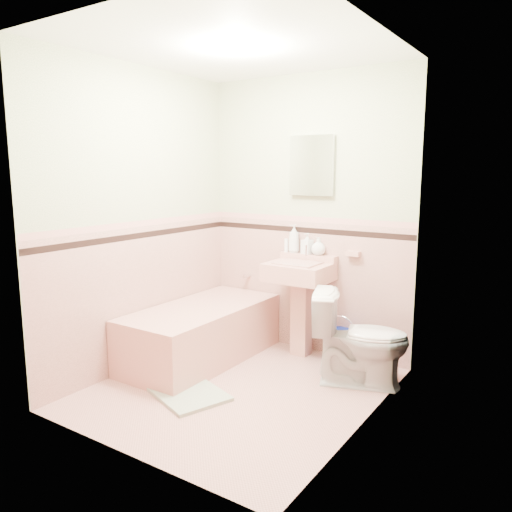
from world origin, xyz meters
The scene contains 32 objects.
floor centered at (0.00, 0.00, 0.00)m, with size 2.20×2.20×0.00m, color tan.
ceiling centered at (0.00, 0.00, 2.50)m, with size 2.20×2.20×0.00m, color white.
wall_back centered at (0.00, 1.10, 1.25)m, with size 2.50×2.50×0.00m, color beige.
wall_front centered at (0.00, -1.10, 1.25)m, with size 2.50×2.50×0.00m, color beige.
wall_left centered at (-1.00, 0.00, 1.25)m, with size 2.50×2.50×0.00m, color beige.
wall_right centered at (1.00, 0.00, 1.25)m, with size 2.50×2.50×0.00m, color beige.
wainscot_back centered at (0.00, 1.09, 0.60)m, with size 2.00×2.00×0.00m, color tan.
wainscot_front centered at (0.00, -1.09, 0.60)m, with size 2.00×2.00×0.00m, color tan.
wainscot_left centered at (-0.99, 0.00, 0.60)m, with size 2.20×2.20×0.00m, color tan.
wainscot_right centered at (0.99, 0.00, 0.60)m, with size 2.20×2.20×0.00m, color tan.
accent_back centered at (0.00, 1.08, 1.12)m, with size 2.00×2.00×0.00m, color black.
accent_front centered at (0.00, -1.08, 1.12)m, with size 2.00×2.00×0.00m, color black.
accent_left centered at (-0.98, 0.00, 1.12)m, with size 2.20×2.20×0.00m, color black.
accent_right centered at (0.98, 0.00, 1.12)m, with size 2.20×2.20×0.00m, color black.
cap_back centered at (0.00, 1.08, 1.22)m, with size 2.00×2.00×0.00m, color tan.
cap_front centered at (0.00, -1.08, 1.22)m, with size 2.00×2.00×0.00m, color tan.
cap_left centered at (-0.98, 0.00, 1.22)m, with size 2.20×2.20×0.00m, color tan.
cap_right centered at (0.98, 0.00, 1.22)m, with size 2.20×2.20×0.00m, color tan.
bathtub centered at (-0.63, 0.33, 0.23)m, with size 0.70×1.50×0.45m, color tan.
tub_faucet centered at (-0.63, 1.05, 0.63)m, with size 0.04×0.04×0.12m, color silver.
sink centered at (0.05, 0.86, 0.43)m, with size 0.54×0.48×0.85m, color tan, non-canonical shape.
sink_faucet centered at (0.05, 1.00, 0.95)m, with size 0.02×0.02×0.10m, color silver.
medicine_cabinet centered at (0.05, 1.07, 1.70)m, with size 0.42×0.04×0.53m, color white.
soap_dish centered at (0.47, 1.06, 0.95)m, with size 0.12×0.07×0.04m, color tan.
soap_bottle_left centered at (-0.10, 1.04, 1.04)m, with size 0.10×0.10×0.26m, color #B2B2B2.
soap_bottle_mid centered at (0.03, 1.04, 1.01)m, with size 0.08×0.09×0.19m, color #B2B2B2.
soap_bottle_right centered at (0.15, 1.04, 0.99)m, with size 0.12×0.12×0.16m, color #B2B2B2.
tube centered at (-0.18, 1.04, 0.97)m, with size 0.04×0.04×0.12m, color white.
toilet centered at (0.74, 0.60, 0.37)m, with size 0.41×0.73×0.74m, color white.
bucket centered at (0.41, 0.96, 0.14)m, with size 0.27×0.27×0.27m, color #071E9B, non-canonical shape.
bath_mat centered at (-0.29, -0.28, 0.01)m, with size 0.66×0.44×0.03m, color gray.
shoe centered at (-0.44, -0.30, 0.06)m, with size 0.15×0.07×0.06m, color #BF1E59.
Camera 1 is at (2.10, -2.94, 1.65)m, focal length 35.04 mm.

